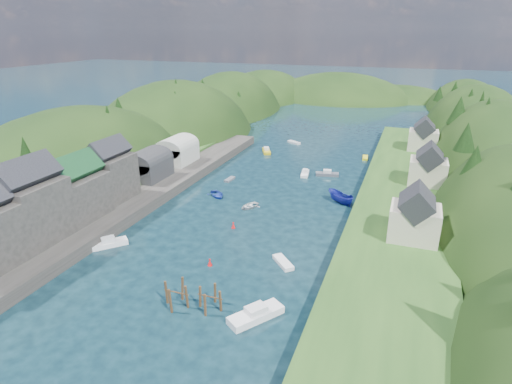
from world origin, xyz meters
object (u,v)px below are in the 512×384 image
at_px(channel_buoy_near, 210,263).
at_px(channel_buoy_far, 233,225).
at_px(piling_cluster_far, 210,301).
at_px(piling_cluster_near, 177,296).

height_order(channel_buoy_near, channel_buoy_far, same).
distance_m(piling_cluster_far, channel_buoy_near, 10.12).
distance_m(piling_cluster_near, channel_buoy_near, 9.92).
bearing_deg(channel_buoy_far, piling_cluster_near, -84.69).
bearing_deg(piling_cluster_far, channel_buoy_far, 106.02).
bearing_deg(channel_buoy_near, piling_cluster_far, -63.54).
bearing_deg(channel_buoy_near, piling_cluster_near, -87.61).
xyz_separation_m(piling_cluster_near, piling_cluster_far, (4.09, 0.85, -0.17)).
height_order(piling_cluster_far, channel_buoy_near, piling_cluster_far).
bearing_deg(channel_buoy_far, piling_cluster_far, -73.98).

